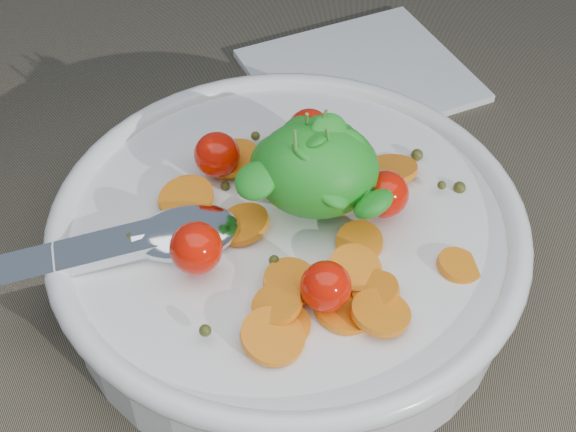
{
  "coord_description": "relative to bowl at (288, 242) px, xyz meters",
  "views": [
    {
      "loc": [
        0.05,
        -0.32,
        0.42
      ],
      "look_at": [
        0.02,
        0.02,
        0.06
      ],
      "focal_mm": 50.0,
      "sensor_mm": 36.0,
      "label": 1
    }
  ],
  "objects": [
    {
      "name": "ground",
      "position": [
        -0.02,
        -0.02,
        -0.04
      ],
      "size": [
        6.0,
        6.0,
        0.0
      ],
      "primitive_type": "plane",
      "color": "#695F4B",
      "rests_on": "ground"
    },
    {
      "name": "bowl",
      "position": [
        0.0,
        0.0,
        0.0
      ],
      "size": [
        0.32,
        0.3,
        0.13
      ],
      "color": "white",
      "rests_on": "ground"
    },
    {
      "name": "napkin",
      "position": [
        0.05,
        0.23,
        -0.03
      ],
      "size": [
        0.23,
        0.22,
        0.01
      ],
      "primitive_type": "cube",
      "rotation": [
        0.0,
        0.0,
        0.49
      ],
      "color": "white",
      "rests_on": "ground"
    }
  ]
}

